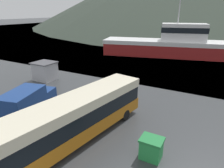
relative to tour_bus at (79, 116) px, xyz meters
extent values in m
plane|color=#475B6B|center=(2.52, 132.33, -1.80)|extent=(240.00, 240.00, 0.00)
cube|color=#B26614|center=(0.00, -0.01, -0.87)|extent=(4.38, 12.05, 0.96)
cube|color=black|center=(0.00, -0.01, 0.16)|extent=(4.29, 11.81, 1.10)
cube|color=beige|center=(0.00, -0.01, 1.05)|extent=(4.38, 12.05, 0.69)
cube|color=black|center=(0.99, 5.83, -0.04)|extent=(2.12, 0.42, 1.48)
cylinder|color=black|center=(-0.36, 4.24, -1.35)|extent=(0.45, 0.94, 0.90)
cylinder|color=black|center=(1.74, 3.88, -1.35)|extent=(0.45, 0.94, 0.90)
cylinder|color=black|center=(-1.75, -3.91, -1.35)|extent=(0.45, 0.94, 0.90)
cube|color=navy|center=(-6.16, 0.31, -0.49)|extent=(3.13, 4.39, 1.92)
cube|color=navy|center=(-6.89, 3.05, -0.92)|extent=(2.55, 2.20, 1.05)
cube|color=black|center=(-6.67, 2.25, -0.06)|extent=(1.81, 0.54, 0.67)
cylinder|color=black|center=(-7.78, 2.58, -1.45)|extent=(0.39, 0.73, 0.70)
cylinder|color=black|center=(-5.88, 3.08, -1.45)|extent=(0.39, 0.73, 0.70)
cylinder|color=black|center=(-6.88, -0.81, -1.45)|extent=(0.39, 0.73, 0.70)
cylinder|color=black|center=(-4.98, -0.31, -1.45)|extent=(0.39, 0.73, 0.70)
cube|color=maroon|center=(-1.51, 30.94, -0.27)|extent=(26.08, 11.77, 3.05)
cube|color=white|center=(-1.51, 30.94, 0.87)|extent=(26.34, 11.89, 0.76)
cube|color=white|center=(0.96, 31.55, 2.88)|extent=(8.88, 5.94, 3.25)
cube|color=black|center=(0.96, 31.55, 3.36)|extent=(9.06, 6.09, 0.98)
cylinder|color=#B2B2B7|center=(-0.23, 31.26, 7.81)|extent=(0.20, 0.20, 6.62)
cube|color=green|center=(5.11, 0.47, -1.18)|extent=(1.24, 1.03, 1.24)
cube|color=#227D3C|center=(5.11, 0.47, -0.49)|extent=(1.37, 1.13, 0.14)
cube|color=#B2B2B7|center=(-11.88, 8.21, -0.69)|extent=(2.50, 2.29, 2.23)
cube|color=#4C4C51|center=(-11.88, 8.21, 0.49)|extent=(2.75, 2.52, 0.12)
cube|color=maroon|center=(-0.69, 33.26, -1.34)|extent=(6.31, 4.46, 0.91)
camera|label=1|loc=(7.85, -9.50, 6.78)|focal=32.00mm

